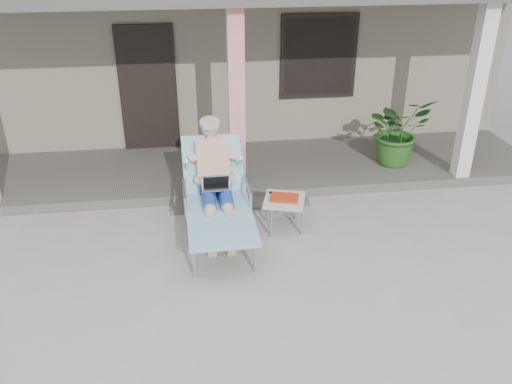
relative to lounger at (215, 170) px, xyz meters
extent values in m
plane|color=#9E9E99|center=(0.37, -1.26, -0.87)|extent=(60.00, 60.00, 0.00)
cube|color=gray|center=(0.37, 5.24, 0.63)|extent=(10.00, 5.00, 3.00)
cube|color=black|center=(-0.93, 2.71, 0.33)|extent=(0.95, 0.06, 2.10)
cube|color=black|center=(1.97, 2.71, 0.78)|extent=(1.20, 0.06, 1.30)
cube|color=black|center=(1.97, 2.71, 0.78)|extent=(1.32, 0.05, 1.42)
cube|color=#605B56|center=(0.37, 1.74, -0.79)|extent=(10.00, 2.00, 0.15)
cube|color=red|center=(0.37, 0.89, 0.59)|extent=(0.22, 0.22, 2.61)
cube|color=silver|center=(3.87, 0.89, 0.59)|extent=(0.22, 0.22, 2.61)
cube|color=#605B56|center=(0.37, 0.59, -0.83)|extent=(2.00, 0.30, 0.07)
cylinder|color=#B7B7BC|center=(-0.34, -1.08, -0.66)|extent=(0.05, 0.05, 0.42)
cylinder|color=#B7B7BC|center=(0.37, -1.07, -0.66)|extent=(0.05, 0.05, 0.42)
cylinder|color=#B7B7BC|center=(-0.36, 0.42, -0.66)|extent=(0.05, 0.05, 0.42)
cylinder|color=#B7B7BC|center=(0.35, 0.43, -0.66)|extent=(0.05, 0.05, 0.42)
cube|color=#B7B7BC|center=(0.01, -0.54, -0.43)|extent=(0.73, 1.39, 0.03)
cube|color=#8ED5DC|center=(0.01, -0.54, -0.40)|extent=(0.84, 1.43, 0.04)
cube|color=#B7B7BC|center=(-0.01, 0.47, -0.17)|extent=(0.71, 0.66, 0.56)
cube|color=#8ED5DC|center=(-0.01, 0.47, -0.13)|extent=(0.83, 0.75, 0.63)
cylinder|color=#A9A9AC|center=(-0.01, 0.79, 0.37)|extent=(0.28, 0.28, 0.15)
cube|color=silver|center=(0.00, -0.05, -0.21)|extent=(0.38, 0.27, 0.26)
cube|color=beige|center=(0.89, -0.09, -0.45)|extent=(0.65, 0.65, 0.04)
cylinder|color=#B7B7BC|center=(0.68, -0.30, -0.67)|extent=(0.04, 0.04, 0.40)
cylinder|color=#B7B7BC|center=(1.10, -0.30, -0.67)|extent=(0.04, 0.04, 0.40)
cylinder|color=#B7B7BC|center=(0.68, 0.12, -0.67)|extent=(0.04, 0.04, 0.40)
cylinder|color=#B7B7BC|center=(1.10, 0.12, -0.67)|extent=(0.04, 0.04, 0.40)
cube|color=red|center=(0.89, -0.09, -0.41)|extent=(0.43, 0.36, 0.03)
cube|color=black|center=(0.89, 0.04, -0.42)|extent=(0.36, 0.12, 0.04)
imported|color=#26591E|center=(3.03, 1.51, -0.16)|extent=(1.18, 1.09, 1.11)
camera|label=1|loc=(-0.34, -6.32, 2.86)|focal=38.00mm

